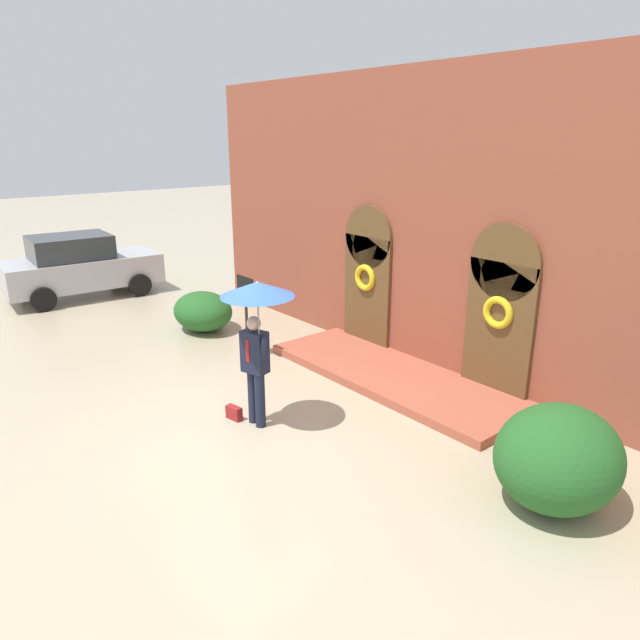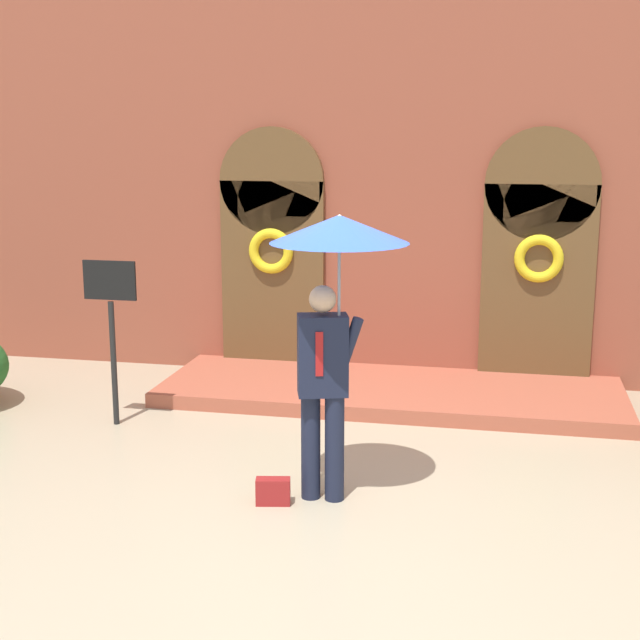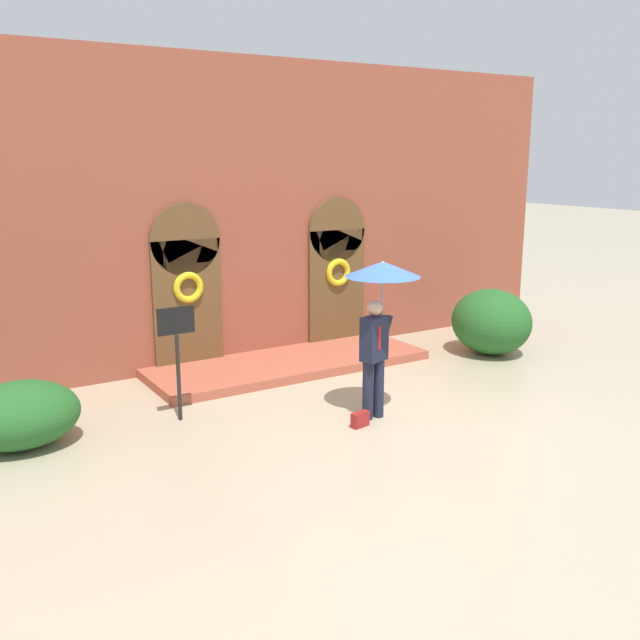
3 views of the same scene
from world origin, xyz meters
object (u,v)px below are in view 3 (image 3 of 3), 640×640
at_px(handbag, 360,419).
at_px(shrub_right, 491,322).
at_px(shrub_left, 20,415).
at_px(person_with_umbrella, 380,292).
at_px(sign_post, 177,345).

height_order(handbag, shrub_right, shrub_right).
bearing_deg(shrub_left, person_with_umbrella, -18.70).
relative_size(sign_post, shrub_right, 1.04).
xyz_separation_m(sign_post, shrub_right, (6.58, 0.24, -0.52)).
xyz_separation_m(handbag, sign_post, (-2.12, 1.64, 1.05)).
distance_m(person_with_umbrella, shrub_left, 5.25).
height_order(handbag, shrub_left, shrub_left).
relative_size(handbag, shrub_right, 0.17).
bearing_deg(shrub_left, shrub_right, 0.39).
bearing_deg(handbag, shrub_left, 146.12).
distance_m(sign_post, shrub_left, 2.30).
distance_m(handbag, sign_post, 2.88).
height_order(shrub_left, shrub_right, shrub_right).
height_order(person_with_umbrella, shrub_right, person_with_umbrella).
xyz_separation_m(handbag, shrub_right, (4.45, 1.88, 0.54)).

